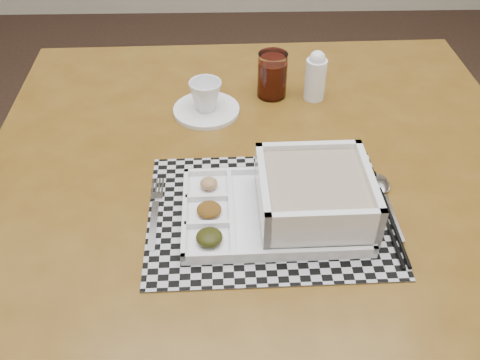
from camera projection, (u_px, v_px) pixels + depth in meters
name	position (u px, v px, depth m)	size (l,w,h in m)	color
floor	(153.00, 326.00, 1.75)	(5.00, 5.00, 0.00)	#2F1E17
dining_table	(261.00, 205.00, 1.10)	(1.14, 1.14, 0.83)	#593810
placemat	(269.00, 213.00, 0.96)	(0.43, 0.33, 0.00)	#B2B2BA
serving_tray	(303.00, 200.00, 0.93)	(0.33, 0.23, 0.09)	white
fork	(155.00, 210.00, 0.96)	(0.02, 0.19, 0.00)	silver
spoon	(382.00, 188.00, 1.00)	(0.04, 0.18, 0.01)	silver
chopsticks	(388.00, 216.00, 0.94)	(0.02, 0.24, 0.01)	black
saucer	(206.00, 110.00, 1.21)	(0.15, 0.15, 0.01)	white
cup	(206.00, 95.00, 1.18)	(0.07, 0.07, 0.07)	white
juice_glass	(272.00, 77.00, 1.23)	(0.07, 0.07, 0.11)	white
creamer_bottle	(316.00, 76.00, 1.22)	(0.05, 0.05, 0.12)	white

